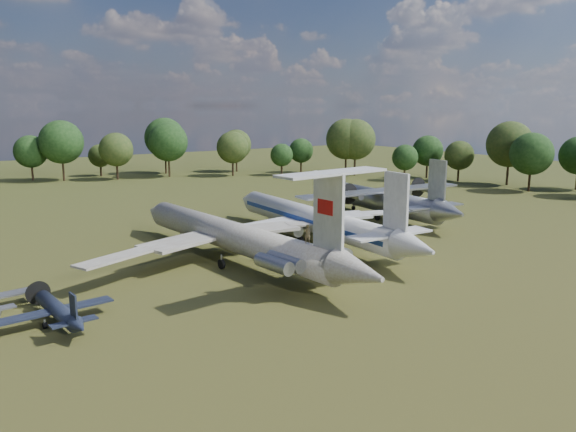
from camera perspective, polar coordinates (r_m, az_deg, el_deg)
ground at (r=66.56m, az=-7.67°, el=-4.65°), size 300.00×300.00×0.00m
il62_airliner at (r=66.00m, az=-5.62°, el=-2.61°), size 41.51×51.58×4.74m
tu104_jet at (r=75.62m, az=2.58°, el=-0.84°), size 36.22×47.36×4.62m
an12_transport at (r=92.49m, az=9.79°, el=1.18°), size 32.87×36.27×4.53m
small_prop_west at (r=51.29m, az=-22.31°, el=-9.15°), size 10.59×13.66×1.88m
person_on_il62 at (r=54.91m, az=1.98°, el=-1.82°), size 0.77×0.60×1.89m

